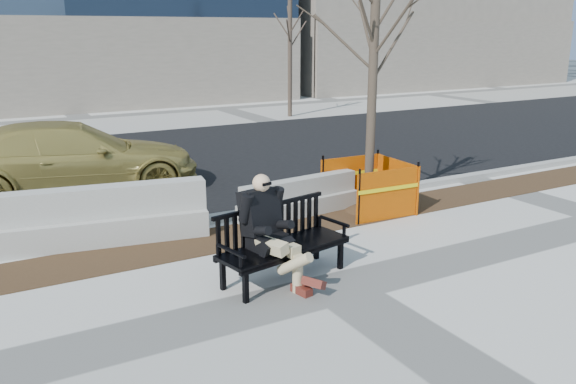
% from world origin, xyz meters
% --- Properties ---
extents(ground, '(120.00, 120.00, 0.00)m').
position_xyz_m(ground, '(0.00, 0.00, 0.00)').
color(ground, beige).
rests_on(ground, ground).
extents(mulch_strip, '(40.00, 1.20, 0.02)m').
position_xyz_m(mulch_strip, '(0.00, 2.60, 0.00)').
color(mulch_strip, '#47301C').
rests_on(mulch_strip, ground).
extents(asphalt_street, '(60.00, 10.40, 0.01)m').
position_xyz_m(asphalt_street, '(0.00, 8.80, 0.00)').
color(asphalt_street, black).
rests_on(asphalt_street, ground).
extents(curb, '(60.00, 0.25, 0.12)m').
position_xyz_m(curb, '(0.00, 3.55, 0.06)').
color(curb, '#9E9B93').
rests_on(curb, ground).
extents(bench, '(2.12, 1.10, 1.07)m').
position_xyz_m(bench, '(-0.50, 0.63, 0.00)').
color(bench, black).
rests_on(bench, ground).
extents(seated_man, '(0.88, 1.24, 1.58)m').
position_xyz_m(seated_man, '(-0.77, 0.63, 0.00)').
color(seated_man, black).
rests_on(seated_man, ground).
extents(tree_fence, '(2.20, 2.20, 5.27)m').
position_xyz_m(tree_fence, '(2.53, 2.70, 0.00)').
color(tree_fence, '#DC5400').
rests_on(tree_fence, ground).
extents(sedan, '(5.62, 2.93, 1.56)m').
position_xyz_m(sedan, '(-2.29, 6.90, 0.00)').
color(sedan, '#A49245').
rests_on(sedan, ground).
extents(jersey_barrier_left, '(3.50, 1.23, 0.98)m').
position_xyz_m(jersey_barrier_left, '(-2.42, 3.41, 0.00)').
color(jersey_barrier_left, '#ABA9A0').
rests_on(jersey_barrier_left, ground).
extents(jersey_barrier_right, '(2.60, 0.77, 0.73)m').
position_xyz_m(jersey_barrier_right, '(1.22, 3.13, 0.00)').
color(jersey_barrier_right, '#9E9C94').
rests_on(jersey_barrier_right, ground).
extents(far_tree_right, '(2.45, 2.45, 5.28)m').
position_xyz_m(far_tree_right, '(7.62, 14.87, 0.00)').
color(far_tree_right, '#4A3B2F').
rests_on(far_tree_right, ground).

